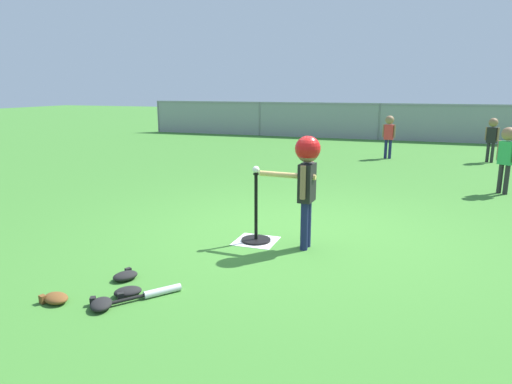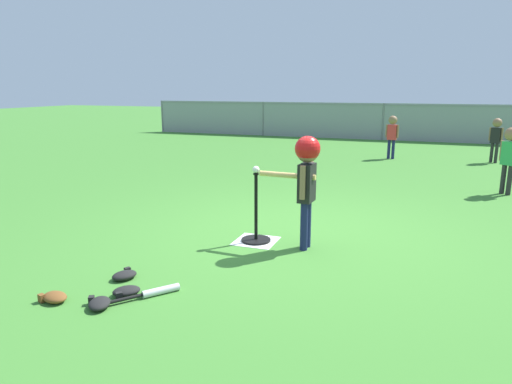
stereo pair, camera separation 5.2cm
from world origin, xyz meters
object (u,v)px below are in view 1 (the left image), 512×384
fielder_deep_left (507,151)px  glove_outfield_drop (55,298)px  batting_tee (256,230)px  batter_child (306,169)px  fielder_deep_right (492,134)px  fielder_near_left (389,131)px  glove_tossed_aside (125,276)px  spare_bat_silver (155,293)px  baseball_on_tee (256,170)px  glove_by_plate (128,292)px  glove_near_bats (101,304)px

fielder_deep_left → glove_outfield_drop: fielder_deep_left is taller
batting_tee → glove_outfield_drop: bearing=-117.4°
batter_child → fielder_deep_right: batter_child is taller
fielder_near_left → glove_tossed_aside: size_ratio=3.71×
spare_bat_silver → fielder_deep_right: bearing=67.8°
fielder_near_left → glove_tossed_aside: bearing=-101.7°
fielder_deep_left → glove_outfield_drop: size_ratio=4.05×
baseball_on_tee → batter_child: (0.55, -0.03, 0.04)m
spare_bat_silver → glove_tossed_aside: glove_tossed_aside is taller
glove_by_plate → baseball_on_tee: bearing=72.1°
fielder_deep_right → glove_by_plate: bearing=-113.2°
fielder_deep_left → fielder_deep_right: size_ratio=1.06×
batting_tee → fielder_near_left: (0.92, 6.63, 0.52)m
fielder_deep_right → spare_bat_silver: bearing=-112.2°
glove_near_bats → fielder_deep_left: bearing=56.9°
fielder_deep_left → fielder_deep_right: fielder_deep_left is taller
baseball_on_tee → fielder_deep_left: size_ratio=0.07×
glove_by_plate → fielder_deep_left: bearing=56.1°
batting_tee → spare_bat_silver: batting_tee is taller
baseball_on_tee → fielder_deep_left: (2.88, 3.46, -0.12)m
fielder_deep_right → fielder_near_left: 2.19m
batting_tee → fielder_near_left: size_ratio=0.76×
spare_bat_silver → glove_near_bats: size_ratio=1.93×
baseball_on_tee → glove_outfield_drop: (-0.98, -1.90, -0.76)m
batter_child → glove_tossed_aside: (-1.28, -1.31, -0.80)m
fielder_deep_right → glove_outfield_drop: (-4.08, -8.72, -0.60)m
batting_tee → batter_child: (0.55, -0.03, 0.71)m
fielder_near_left → glove_outfield_drop: bearing=-102.6°
glove_by_plate → spare_bat_silver: bearing=17.6°
glove_near_bats → fielder_deep_right: bearing=67.0°
fielder_near_left → batting_tee: bearing=-97.9°
spare_bat_silver → glove_by_plate: 0.22m
spare_bat_silver → glove_outfield_drop: size_ratio=2.02×
baseball_on_tee → glove_near_bats: (-0.59, -1.86, -0.76)m
baseball_on_tee → fielder_near_left: size_ratio=0.07×
glove_by_plate → fielder_near_left: bearing=80.1°
baseball_on_tee → fielder_near_left: 6.70m
baseball_on_tee → glove_outfield_drop: size_ratio=0.29×
fielder_near_left → glove_outfield_drop: (-1.90, -8.53, -0.61)m
glove_near_bats → glove_outfield_drop: (-0.40, -0.04, 0.00)m
fielder_deep_right → fielder_near_left: fielder_near_left is taller
glove_tossed_aside → glove_outfield_drop: (-0.25, -0.56, 0.00)m
glove_by_plate → batting_tee: bearing=72.1°
batting_tee → fielder_deep_left: fielder_deep_left is taller
baseball_on_tee → fielder_near_left: (0.92, 6.63, -0.15)m
batter_child → glove_by_plate: (-1.07, -1.58, -0.80)m
fielder_deep_right → spare_bat_silver: size_ratio=1.89×
fielder_near_left → spare_bat_silver: bearing=-98.5°
baseball_on_tee → glove_near_bats: bearing=-107.5°
batter_child → glove_near_bats: bearing=-121.8°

